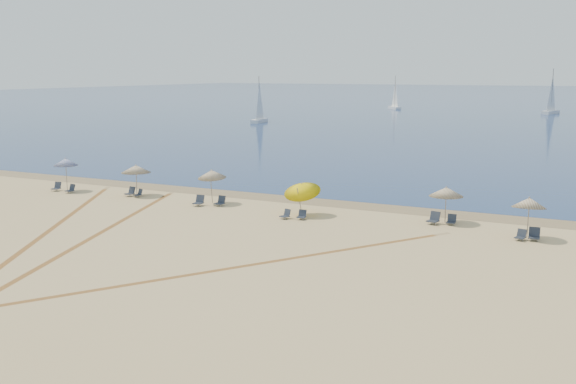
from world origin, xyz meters
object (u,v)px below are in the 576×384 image
chair_9 (452,220)px  chair_11 (534,235)px  chair_0 (57,187)px  sailboat_0 (551,100)px  umbrella_1 (136,169)px  umbrella_4 (446,192)px  chair_4 (199,201)px  chair_6 (286,215)px  chair_8 (434,219)px  chair_3 (139,193)px  chair_5 (220,201)px  umbrella_3 (302,188)px  umbrella_5 (529,203)px  sailboat_3 (259,109)px  chair_10 (521,235)px  chair_7 (302,215)px  umbrella_2 (212,174)px  chair_2 (131,192)px  chair_1 (71,189)px  sailboat_1 (395,99)px  umbrella_0 (66,162)px

chair_9 → chair_11: (4.84, -1.82, 0.04)m
chair_0 → sailboat_0: 118.55m
umbrella_1 → umbrella_4: umbrella_1 is taller
chair_4 → chair_6: 7.19m
chair_6 → chair_4: bearing=-168.2°
chair_8 → chair_9: bearing=29.3°
chair_3 → chair_5: bearing=22.6°
umbrella_3 → umbrella_5: 13.63m
chair_8 → sailboat_0: sailboat_0 is taller
chair_6 → sailboat_3: 78.28m
umbrella_5 → chair_10: size_ratio=3.42×
umbrella_3 → chair_7: bearing=-65.0°
chair_4 → chair_8: size_ratio=0.88×
umbrella_2 → chair_5: (1.00, -0.55, -1.75)m
chair_2 → chair_10: bearing=4.6°
umbrella_5 → sailboat_0: (-7.00, 115.19, 0.92)m
chair_11 → chair_1: bearing=176.8°
chair_3 → chair_5: size_ratio=1.01×
umbrella_4 → chair_6: 9.89m
chair_11 → chair_8: bearing=162.1°
chair_5 → chair_9: size_ratio=1.15×
umbrella_2 → sailboat_0: (13.85, 114.33, 0.85)m
chair_8 → chair_11: 6.03m
umbrella_4 → umbrella_5: 5.28m
chair_7 → sailboat_3: (-39.08, 68.08, 2.21)m
chair_1 → chair_6: (18.50, -0.97, -0.03)m
chair_3 → chair_6: chair_6 is taller
chair_1 → chair_11: (33.01, 0.04, 0.02)m
chair_0 → chair_7: chair_0 is taller
umbrella_4 → chair_8: 1.81m
chair_9 → umbrella_1: bearing=179.1°
chair_2 → sailboat_1: (-14.98, 118.63, 2.12)m
chair_3 → chair_11: chair_11 is taller
chair_3 → umbrella_3: bearing=22.1°
chair_1 → chair_9: 28.23m
sailboat_3 → sailboat_1: bearing=71.3°
umbrella_2 → sailboat_1: size_ratio=0.30×
umbrella_1 → chair_4: umbrella_1 is taller
umbrella_3 → chair_0: umbrella_3 is taller
sailboat_0 → sailboat_1: size_ratio=1.20×
chair_1 → chair_3: (5.65, 0.91, -0.03)m
chair_10 → chair_11: bearing=38.6°
umbrella_5 → chair_9: size_ratio=3.79×
umbrella_4 → sailboat_3: size_ratio=0.27×
umbrella_5 → chair_7: umbrella_5 is taller
chair_4 → chair_2: bearing=169.6°
chair_5 → chair_8: (14.42, 0.87, 0.03)m
umbrella_4 → chair_7: umbrella_4 is taller
umbrella_0 → chair_5: size_ratio=3.57×
umbrella_3 → chair_11: bearing=-1.4°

